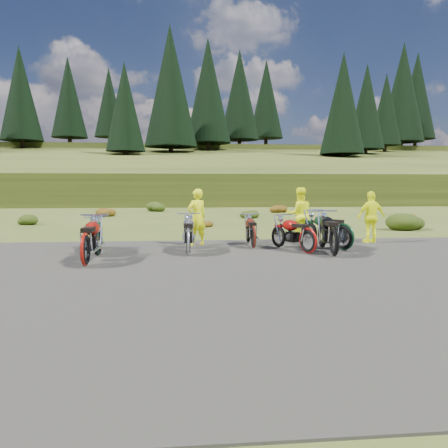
{
  "coord_description": "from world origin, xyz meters",
  "views": [
    {
      "loc": [
        -1.45,
        -11.02,
        1.91
      ],
      "look_at": [
        -0.34,
        0.46,
        0.9
      ],
      "focal_mm": 35.0,
      "sensor_mm": 36.0,
      "label": 1
    }
  ],
  "objects": [
    {
      "name": "ground",
      "position": [
        0.0,
        0.0,
        0.0
      ],
      "size": [
        300.0,
        300.0,
        0.0
      ],
      "primitive_type": "plane",
      "color": "#3B4B19",
      "rests_on": "ground"
    },
    {
      "name": "gravel_pad",
      "position": [
        0.0,
        -2.0,
        0.0
      ],
      "size": [
        20.0,
        12.0,
        0.04
      ],
      "primitive_type": "cube",
      "color": "black",
      "rests_on": "ground"
    },
    {
      "name": "hill_slope",
      "position": [
        0.0,
        50.0,
        0.0
      ],
      "size": [
        300.0,
        45.97,
        9.37
      ],
      "primitive_type": null,
      "rotation": [
        0.14,
        0.0,
        0.0
      ],
      "color": "#314015",
      "rests_on": "ground"
    },
    {
      "name": "hill_plateau",
      "position": [
        0.0,
        110.0,
        0.0
      ],
      "size": [
        300.0,
        90.0,
        9.17
      ],
      "primitive_type": "cube",
      "color": "#314015",
      "rests_on": "ground"
    },
    {
      "name": "conifer_18",
      "position": [
        -27.0,
        63.0,
        16.66
      ],
      "size": [
        6.6,
        6.6,
        17.0
      ],
      "color": "black",
      "rests_on": "ground"
    },
    {
      "name": "conifer_19",
      "position": [
        -21.0,
        69.0,
        17.36
      ],
      "size": [
        6.16,
        6.16,
        16.0
      ],
      "color": "black",
      "rests_on": "ground"
    },
    {
      "name": "conifer_20",
      "position": [
        -15.0,
        75.0,
        17.65
      ],
      "size": [
        5.72,
        5.72,
        15.0
      ],
      "color": "black",
      "rests_on": "ground"
    },
    {
      "name": "conifer_21",
      "position": [
        -9.0,
        50.0,
        12.56
      ],
      "size": [
        5.28,
        5.28,
        14.0
      ],
      "color": "black",
      "rests_on": "ground"
    },
    {
      "name": "conifer_22",
      "position": [
        -3.0,
        56.0,
        16.77
      ],
      "size": [
        7.92,
        7.92,
        20.0
      ],
      "color": "black",
      "rests_on": "ground"
    },
    {
      "name": "conifer_23",
      "position": [
        3.0,
        62.0,
        17.47
      ],
      "size": [
        7.48,
        7.48,
        19.0
      ],
      "color": "black",
      "rests_on": "ground"
    },
    {
      "name": "conifer_24",
      "position": [
        9.0,
        68.0,
        18.16
      ],
      "size": [
        7.04,
        7.04,
        18.0
      ],
      "color": "black",
      "rests_on": "ground"
    },
    {
      "name": "conifer_25",
      "position": [
        15.0,
        74.0,
        18.66
      ],
      "size": [
        6.6,
        6.6,
        17.0
      ],
      "color": "black",
      "rests_on": "ground"
    },
    {
      "name": "conifer_26",
      "position": [
        21.0,
        49.0,
        13.37
      ],
      "size": [
        6.16,
        6.16,
        16.0
      ],
      "color": "black",
      "rests_on": "ground"
    },
    {
      "name": "conifer_27",
      "position": [
        27.0,
        55.0,
        14.06
      ],
      "size": [
        5.72,
        5.72,
        15.0
      ],
      "color": "black",
      "rests_on": "ground"
    },
    {
      "name": "conifer_28",
      "position": [
        33.0,
        61.0,
        14.76
      ],
      "size": [
        5.28,
        5.28,
        14.0
      ],
      "color": "black",
      "rests_on": "ground"
    },
    {
      "name": "conifer_29",
      "position": [
        39.0,
        67.0,
        18.97
      ],
      "size": [
        7.92,
        7.92,
        20.0
      ],
      "color": "black",
      "rests_on": "ground"
    },
    {
      "name": "conifer_30",
      "position": [
        45.0,
        73.0,
        19.66
      ],
      "size": [
        7.48,
        7.48,
        19.0
      ],
      "color": "black",
      "rests_on": "ground"
    },
    {
      "name": "shrub_1",
      "position": [
        -9.1,
        11.3,
        0.31
      ],
      "size": [
        1.03,
        1.03,
        0.61
      ],
      "primitive_type": "ellipsoid",
      "color": "#20320C",
      "rests_on": "ground"
    },
    {
      "name": "shrub_2",
      "position": [
        -6.2,
        16.6,
        0.38
      ],
      "size": [
        1.3,
        1.3,
        0.77
      ],
      "primitive_type": "ellipsoid",
      "color": "#71360E",
      "rests_on": "ground"
    },
    {
      "name": "shrub_3",
      "position": [
        -3.3,
        21.9,
        0.46
      ],
      "size": [
        1.56,
        1.56,
        0.92
      ],
      "primitive_type": "ellipsoid",
      "color": "#20320C",
      "rests_on": "ground"
    },
    {
      "name": "shrub_4",
      "position": [
        -0.4,
        9.2,
        0.23
      ],
      "size": [
        0.77,
        0.77,
        0.45
      ],
      "primitive_type": "ellipsoid",
      "color": "#71360E",
      "rests_on": "ground"
    },
    {
      "name": "shrub_5",
      "position": [
        2.5,
        14.5,
        0.31
      ],
      "size": [
        1.03,
        1.03,
        0.61
      ],
      "primitive_type": "ellipsoid",
      "color": "#20320C",
      "rests_on": "ground"
    },
    {
      "name": "shrub_6",
      "position": [
        5.4,
        19.8,
        0.38
      ],
      "size": [
        1.3,
        1.3,
        0.77
      ],
      "primitive_type": "ellipsoid",
      "color": "#71360E",
      "rests_on": "ground"
    },
    {
      "name": "shrub_7",
      "position": [
        8.3,
        7.1,
        0.46
      ],
      "size": [
        1.56,
        1.56,
        0.92
      ],
      "primitive_type": "ellipsoid",
      "color": "#20320C",
      "rests_on": "ground"
    },
    {
      "name": "shrub_8",
      "position": [
        11.2,
        12.4,
        0.23
      ],
      "size": [
        0.77,
        0.77,
        0.45
      ],
      "primitive_type": "ellipsoid",
      "color": "#71360E",
      "rests_on": "ground"
    },
    {
      "name": "motorcycle_0",
      "position": [
        -3.73,
        1.11,
        0.0
      ],
      "size": [
        1.12,
        1.98,
        0.99
      ],
      "primitive_type": null,
      "rotation": [
        0.0,
        0.0,
        1.85
      ],
      "color": "black",
      "rests_on": "ground"
    },
    {
      "name": "motorcycle_1",
      "position": [
        -3.71,
        -0.67,
        0.0
      ],
      "size": [
        0.76,
        2.25,
        1.18
      ],
      "primitive_type": null,
      "rotation": [
        0.0,
        0.0,
        1.57
      ],
      "color": "maroon",
      "rests_on": "ground"
    },
    {
      "name": "motorcycle_2",
      "position": [
        -3.73,
        0.89,
        0.0
      ],
      "size": [
        1.08,
        2.11,
        1.06
      ],
      "primitive_type": null,
      "rotation": [
        0.0,
        0.0,
        1.78
      ],
      "color": "black",
      "rests_on": "ground"
    },
    {
      "name": "motorcycle_3",
      "position": [
        -1.28,
        0.76,
        0.0
      ],
      "size": [
        0.75,
        2.13,
        1.11
      ],
      "primitive_type": null,
      "rotation": [
        0.0,
        0.0,
        1.55
      ],
      "color": "#AAAAAF",
      "rests_on": "ground"
    },
    {
      "name": "motorcycle_4",
      "position": [
        0.69,
        1.88,
        0.0
      ],
      "size": [
        0.7,
        1.96,
        1.02
      ],
      "primitive_type": null,
      "rotation": [
        0.0,
        0.0,
        1.54
      ],
      "color": "#4F150D",
      "rests_on": "ground"
    },
    {
      "name": "motorcycle_5",
      "position": [
        2.58,
        0.17,
        0.0
      ],
      "size": [
        1.01,
        2.36,
        1.2
      ],
      "primitive_type": null,
      "rotation": [
        0.0,
        0.0,
        1.46
      ],
      "color": "black",
      "rests_on": "ground"
    },
    {
      "name": "motorcycle_6",
      "position": [
        2.03,
        0.73,
        0.0
      ],
      "size": [
        1.46,
        2.13,
        1.06
      ],
      "primitive_type": null,
      "rotation": [
        0.0,
        0.0,
        2.0
      ],
      "color": "maroon",
      "rests_on": "ground"
    },
    {
      "name": "motorcycle_7",
      "position": [
        3.27,
        1.29,
        0.0
      ],
      "size": [
        1.64,
        2.32,
        1.16
      ],
      "primitive_type": null,
      "rotation": [
        0.0,
        0.0,
        2.03
      ],
      "color": "black",
      "rests_on": "ground"
    },
    {
      "name": "person_middle",
      "position": [
        -0.98,
        2.78,
        0.89
      ],
      "size": [
        0.78,
        0.69,
        1.79
      ],
      "primitive_type": "imported",
      "rotation": [
        0.0,
        0.0,
        3.65
      ],
      "color": "#DFE90C",
      "rests_on": "ground"
    },
    {
      "name": "person_right_a",
      "position": [
        2.49,
        3.33,
        0.92
      ],
      "size": [
        0.89,
        0.7,
        1.83
      ],
      "primitive_type": "imported",
      "rotation": [
        0.0,
        0.0,
        3.15
      ],
      "color": "#DFE90C",
      "rests_on": "ground"
    },
    {
      "name": "person_right_b",
      "position": [
        4.78,
        2.83,
        0.85
      ],
      "size": [
        1.05,
        0.57,
        1.71
      ],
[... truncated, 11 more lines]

